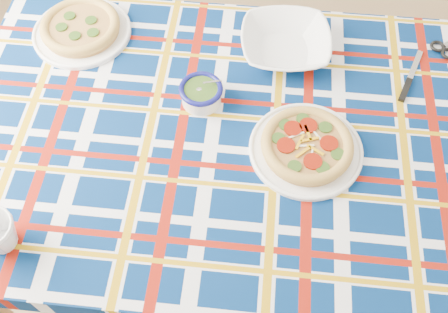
{
  "coord_description": "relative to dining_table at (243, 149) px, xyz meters",
  "views": [
    {
      "loc": [
        -0.69,
        -1.03,
        1.86
      ],
      "look_at": [
        -0.64,
        -0.35,
        0.76
      ],
      "focal_mm": 40.0,
      "sensor_mm": 36.0,
      "label": 1
    }
  ],
  "objects": [
    {
      "name": "main_focaccia_plate",
      "position": [
        0.16,
        -0.07,
        0.11
      ],
      "size": [
        0.36,
        0.36,
        0.06
      ],
      "primitive_type": null,
      "rotation": [
        0.0,
        0.0,
        -0.2
      ],
      "color": "#AC793D",
      "rests_on": "tablecloth"
    },
    {
      "name": "second_focaccia_plate",
      "position": [
        -0.46,
        0.41,
        0.1
      ],
      "size": [
        0.37,
        0.37,
        0.06
      ],
      "primitive_type": null,
      "rotation": [
        0.0,
        0.0,
        -0.21
      ],
      "color": "#AC793D",
      "rests_on": "tablecloth"
    },
    {
      "name": "tablecloth",
      "position": [
        -0.0,
        0.0,
        0.02
      ],
      "size": [
        1.76,
        1.29,
        0.1
      ],
      "primitive_type": null,
      "rotation": [
        0.0,
        0.0,
        -0.18
      ],
      "color": "#042254",
      "rests_on": "dining_table"
    },
    {
      "name": "dining_table",
      "position": [
        0.0,
        0.0,
        0.0
      ],
      "size": [
        1.73,
        1.25,
        0.74
      ],
      "rotation": [
        0.0,
        0.0,
        -0.18
      ],
      "color": "brown",
      "rests_on": "floor"
    },
    {
      "name": "floor",
      "position": [
        0.58,
        0.27,
        -0.67
      ],
      "size": [
        4.0,
        4.0,
        0.0
      ],
      "primitive_type": "plane",
      "color": "olive",
      "rests_on": "ground"
    },
    {
      "name": "pesto_bowl",
      "position": [
        -0.11,
        0.12,
        0.11
      ],
      "size": [
        0.15,
        0.15,
        0.07
      ],
      "primitive_type": null,
      "rotation": [
        0.0,
        0.0,
        -0.23
      ],
      "color": "#233E11",
      "rests_on": "tablecloth"
    },
    {
      "name": "serving_bowl",
      "position": [
        0.15,
        0.29,
        0.11
      ],
      "size": [
        0.29,
        0.29,
        0.07
      ],
      "primitive_type": "imported",
      "rotation": [
        0.0,
        0.0,
        -0.08
      ],
      "color": "white",
      "rests_on": "tablecloth"
    },
    {
      "name": "table_knife",
      "position": [
        0.52,
        0.2,
        0.08
      ],
      "size": [
        0.13,
        0.2,
        0.01
      ],
      "primitive_type": null,
      "rotation": [
        0.0,
        0.0,
        1.03
      ],
      "color": "silver",
      "rests_on": "tablecloth"
    }
  ]
}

